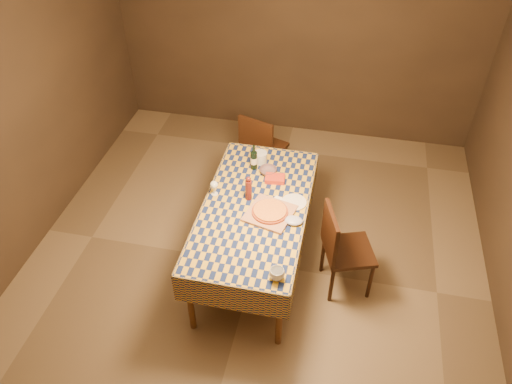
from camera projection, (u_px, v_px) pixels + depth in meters
room at (255, 155)px, 4.10m from camera, size 5.00×5.10×2.70m
dining_table at (255, 213)px, 4.53m from camera, size 0.94×1.84×0.77m
cutting_board at (270, 213)px, 4.39m from camera, size 0.47×0.47×0.02m
pizza at (270, 211)px, 4.37m from camera, size 0.36×0.36×0.03m
pepper_mill at (249, 189)px, 4.48m from camera, size 0.07×0.07×0.25m
bowl at (268, 171)px, 4.82m from camera, size 0.18×0.18×0.05m
wine_glass at (214, 185)px, 4.54m from camera, size 0.08×0.08×0.15m
wine_bottle at (254, 160)px, 4.83m from camera, size 0.08×0.08×0.27m
deli_tub at (260, 157)px, 4.94m from camera, size 0.16×0.16×0.11m
takeout_container at (275, 179)px, 4.74m from camera, size 0.19×0.15×0.05m
white_plate at (294, 202)px, 4.51m from camera, size 0.26×0.26×0.01m
tumbler at (277, 274)px, 3.82m from camera, size 0.16×0.16×0.09m
flour_patch at (282, 205)px, 4.49m from camera, size 0.26×0.23×0.00m
flour_bag at (294, 221)px, 4.31m from camera, size 0.18×0.15×0.05m
chair_far at (261, 146)px, 5.60m from camera, size 0.54×0.54×0.93m
chair_right at (341, 246)px, 4.44m from camera, size 0.54×0.53×0.93m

